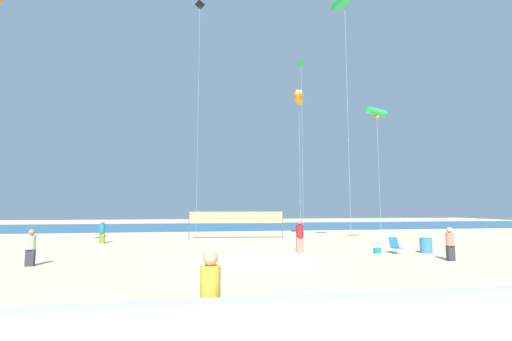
# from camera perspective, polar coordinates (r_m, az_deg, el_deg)

# --- Properties ---
(ground_plane) EXTENTS (120.00, 120.00, 0.00)m
(ground_plane) POSITION_cam_1_polar(r_m,az_deg,el_deg) (17.23, -0.41, -14.51)
(ground_plane) COLOR beige
(ocean_band) EXTENTS (120.00, 20.00, 0.01)m
(ocean_band) POSITION_cam_1_polar(r_m,az_deg,el_deg) (47.82, -6.46, -8.99)
(ocean_band) COLOR #28608C
(ocean_band) RESTS_ON ground
(boardwalk_ledge) EXTENTS (28.00, 0.44, 0.95)m
(boardwalk_ledge) POSITION_cam_1_polar(r_m,az_deg,el_deg) (7.17, 14.49, -22.69)
(boardwalk_ledge) COLOR #B7B7BC
(boardwalk_ledge) RESTS_ON ground
(mother_figure) EXTENTS (0.40, 0.40, 1.73)m
(mother_figure) POSITION_cam_1_polar(r_m,az_deg,el_deg) (7.16, -7.46, -19.15)
(mother_figure) COLOR white
(mother_figure) RESTS_ON ground
(toddler_figure) EXTENTS (0.19, 0.19, 0.85)m
(toddler_figure) POSITION_cam_1_polar(r_m,az_deg,el_deg) (7.32, -3.46, -22.69)
(toddler_figure) COLOR navy
(toddler_figure) RESTS_ON ground
(beachgoer_sage_shirt) EXTENTS (0.37, 0.37, 1.60)m
(beachgoer_sage_shirt) POSITION_cam_1_polar(r_m,az_deg,el_deg) (18.55, -32.69, -10.32)
(beachgoer_sage_shirt) COLOR #2D2D33
(beachgoer_sage_shirt) RESTS_ON ground
(beachgoer_coral_shirt) EXTENTS (0.37, 0.37, 1.60)m
(beachgoer_coral_shirt) POSITION_cam_1_polar(r_m,az_deg,el_deg) (19.60, 28.95, -10.22)
(beachgoer_coral_shirt) COLOR #2D2D33
(beachgoer_coral_shirt) RESTS_ON ground
(beachgoer_teal_shirt) EXTENTS (0.38, 0.38, 1.68)m
(beachgoer_teal_shirt) POSITION_cam_1_polar(r_m,az_deg,el_deg) (27.59, -23.68, -8.93)
(beachgoer_teal_shirt) COLOR olive
(beachgoer_teal_shirt) RESTS_ON ground
(beachgoer_maroon_shirt) EXTENTS (0.42, 0.42, 1.86)m
(beachgoer_maroon_shirt) POSITION_cam_1_polar(r_m,az_deg,el_deg) (20.53, 7.12, -10.31)
(beachgoer_maroon_shirt) COLOR #EA7260
(beachgoer_maroon_shirt) RESTS_ON ground
(folding_beach_chair) EXTENTS (0.52, 0.65, 0.89)m
(folding_beach_chair) POSITION_cam_1_polar(r_m,az_deg,el_deg) (21.41, 21.64, -11.17)
(folding_beach_chair) COLOR #1959B2
(folding_beach_chair) RESTS_ON ground
(trash_barrel) EXTENTS (0.65, 0.65, 0.84)m
(trash_barrel) POSITION_cam_1_polar(r_m,az_deg,el_deg) (22.30, 25.85, -10.90)
(trash_barrel) COLOR teal
(trash_barrel) RESTS_ON ground
(volleyball_net) EXTENTS (7.62, 1.01, 2.40)m
(volleyball_net) POSITION_cam_1_polar(r_m,az_deg,el_deg) (28.92, -3.24, -7.80)
(volleyball_net) COLOR #4C4C51
(volleyball_net) RESTS_ON ground
(beach_handbag) EXTENTS (0.39, 0.20, 0.32)m
(beach_handbag) POSITION_cam_1_polar(r_m,az_deg,el_deg) (21.12, 19.08, -12.18)
(beach_handbag) COLOR #19727A
(beach_handbag) RESTS_ON ground
(kite_green_tube) EXTENTS (1.75, 1.14, 9.40)m
(kite_green_tube) POSITION_cam_1_polar(r_m,az_deg,el_deg) (26.14, 18.99, 8.89)
(kite_green_tube) COLOR silver
(kite_green_tube) RESTS_ON ground
(kite_black_diamond) EXTENTS (0.74, 0.73, 20.31)m
(kite_black_diamond) POSITION_cam_1_polar(r_m,az_deg,el_deg) (33.84, -9.08, 24.43)
(kite_black_diamond) COLOR silver
(kite_black_diamond) RESTS_ON ground
(kite_orange_inflatable) EXTENTS (1.75, 2.58, 11.98)m
(kite_orange_inflatable) POSITION_cam_1_polar(r_m,az_deg,el_deg) (29.10, 6.97, 11.57)
(kite_orange_inflatable) COLOR silver
(kite_orange_inflatable) RESTS_ON ground
(kite_green_diamond) EXTENTS (0.79, 0.78, 15.91)m
(kite_green_diamond) POSITION_cam_1_polar(r_m,az_deg,el_deg) (33.70, 7.29, 16.45)
(kite_green_diamond) COLOR silver
(kite_green_diamond) RESTS_ON ground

